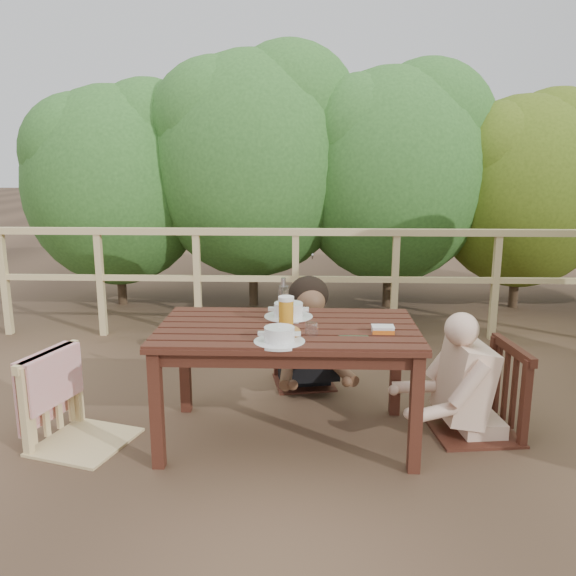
{
  "coord_description": "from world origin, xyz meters",
  "views": [
    {
      "loc": [
        0.11,
        -3.17,
        1.62
      ],
      "look_at": [
        0.0,
        0.05,
        0.9
      ],
      "focal_mm": 36.25,
      "sensor_mm": 36.0,
      "label": 1
    }
  ],
  "objects_px": {
    "table": "(288,384)",
    "soup_near": "(279,335)",
    "woman": "(304,299)",
    "soup_far": "(289,311)",
    "chair_far": "(304,329)",
    "butter_tub": "(383,331)",
    "diner_right": "(483,334)",
    "beer_glass": "(286,311)",
    "tumbler": "(311,330)",
    "chair_right": "(477,351)",
    "bottle": "(283,298)",
    "bread_roll": "(289,332)",
    "chair_left": "(79,361)"
  },
  "relations": [
    {
      "from": "table",
      "to": "soup_near",
      "type": "bearing_deg",
      "value": -96.54
    },
    {
      "from": "woman",
      "to": "soup_near",
      "type": "distance_m",
      "value": 1.18
    },
    {
      "from": "table",
      "to": "woman",
      "type": "height_order",
      "value": "woman"
    },
    {
      "from": "soup_near",
      "to": "soup_far",
      "type": "relative_size",
      "value": 0.92
    },
    {
      "from": "chair_far",
      "to": "butter_tub",
      "type": "relative_size",
      "value": 6.93
    },
    {
      "from": "table",
      "to": "soup_far",
      "type": "relative_size",
      "value": 5.02
    },
    {
      "from": "woman",
      "to": "diner_right",
      "type": "height_order",
      "value": "woman"
    },
    {
      "from": "table",
      "to": "woman",
      "type": "bearing_deg",
      "value": 84.25
    },
    {
      "from": "beer_glass",
      "to": "tumbler",
      "type": "xyz_separation_m",
      "value": [
        0.14,
        -0.21,
        -0.05
      ]
    },
    {
      "from": "chair_right",
      "to": "tumbler",
      "type": "height_order",
      "value": "chair_right"
    },
    {
      "from": "table",
      "to": "butter_tub",
      "type": "distance_m",
      "value": 0.65
    },
    {
      "from": "chair_far",
      "to": "bottle",
      "type": "xyz_separation_m",
      "value": [
        -0.12,
        -0.67,
        0.38
      ]
    },
    {
      "from": "chair_right",
      "to": "bread_roll",
      "type": "bearing_deg",
      "value": -80.14
    },
    {
      "from": "chair_left",
      "to": "woman",
      "type": "relative_size",
      "value": 0.8
    },
    {
      "from": "chair_right",
      "to": "soup_far",
      "type": "distance_m",
      "value": 1.14
    },
    {
      "from": "diner_right",
      "to": "soup_far",
      "type": "distance_m",
      "value": 1.15
    },
    {
      "from": "chair_right",
      "to": "tumbler",
      "type": "distance_m",
      "value": 1.05
    },
    {
      "from": "woman",
      "to": "bread_roll",
      "type": "height_order",
      "value": "woman"
    },
    {
      "from": "chair_far",
      "to": "tumbler",
      "type": "relative_size",
      "value": 10.4
    },
    {
      "from": "soup_far",
      "to": "bottle",
      "type": "bearing_deg",
      "value": -165.85
    },
    {
      "from": "soup_near",
      "to": "bottle",
      "type": "bearing_deg",
      "value": 89.93
    },
    {
      "from": "chair_right",
      "to": "diner_right",
      "type": "xyz_separation_m",
      "value": [
        0.03,
        0.0,
        0.1
      ]
    },
    {
      "from": "bottle",
      "to": "bread_roll",
      "type": "bearing_deg",
      "value": -82.98
    },
    {
      "from": "diner_right",
      "to": "tumbler",
      "type": "relative_size",
      "value": 15.19
    },
    {
      "from": "soup_far",
      "to": "tumbler",
      "type": "bearing_deg",
      "value": -69.86
    },
    {
      "from": "diner_right",
      "to": "bread_roll",
      "type": "height_order",
      "value": "diner_right"
    },
    {
      "from": "soup_far",
      "to": "beer_glass",
      "type": "xyz_separation_m",
      "value": [
        -0.01,
        -0.16,
        0.04
      ]
    },
    {
      "from": "soup_near",
      "to": "bottle",
      "type": "relative_size",
      "value": 1.06
    },
    {
      "from": "table",
      "to": "chair_far",
      "type": "bearing_deg",
      "value": 84.12
    },
    {
      "from": "chair_far",
      "to": "butter_tub",
      "type": "height_order",
      "value": "chair_far"
    },
    {
      "from": "soup_near",
      "to": "beer_glass",
      "type": "distance_m",
      "value": 0.33
    },
    {
      "from": "woman",
      "to": "butter_tub",
      "type": "xyz_separation_m",
      "value": [
        0.43,
        -1.0,
        0.07
      ]
    },
    {
      "from": "diner_right",
      "to": "tumbler",
      "type": "xyz_separation_m",
      "value": [
        -1.01,
        -0.3,
        0.1
      ]
    },
    {
      "from": "chair_left",
      "to": "tumbler",
      "type": "relative_size",
      "value": 12.44
    },
    {
      "from": "chair_left",
      "to": "butter_tub",
      "type": "bearing_deg",
      "value": -73.58
    },
    {
      "from": "table",
      "to": "diner_right",
      "type": "xyz_separation_m",
      "value": [
        1.14,
        0.13,
        0.27
      ]
    },
    {
      "from": "diner_right",
      "to": "beer_glass",
      "type": "xyz_separation_m",
      "value": [
        -1.16,
        -0.09,
        0.15
      ]
    },
    {
      "from": "soup_far",
      "to": "bread_roll",
      "type": "xyz_separation_m",
      "value": [
        0.02,
        -0.4,
        -0.01
      ]
    },
    {
      "from": "soup_near",
      "to": "soup_far",
      "type": "height_order",
      "value": "soup_far"
    },
    {
      "from": "chair_left",
      "to": "bottle",
      "type": "relative_size",
      "value": 3.98
    },
    {
      "from": "chair_far",
      "to": "woman",
      "type": "distance_m",
      "value": 0.21
    },
    {
      "from": "chair_left",
      "to": "beer_glass",
      "type": "xyz_separation_m",
      "value": [
        1.16,
        0.15,
        0.26
      ]
    },
    {
      "from": "woman",
      "to": "soup_far",
      "type": "relative_size",
      "value": 4.33
    },
    {
      "from": "diner_right",
      "to": "bread_roll",
      "type": "relative_size",
      "value": 9.85
    },
    {
      "from": "woman",
      "to": "diner_right",
      "type": "distance_m",
      "value": 1.3
    },
    {
      "from": "chair_left",
      "to": "chair_right",
      "type": "height_order",
      "value": "chair_right"
    },
    {
      "from": "table",
      "to": "bread_roll",
      "type": "bearing_deg",
      "value": -85.46
    },
    {
      "from": "tumbler",
      "to": "soup_near",
      "type": "bearing_deg",
      "value": -144.99
    },
    {
      "from": "table",
      "to": "chair_right",
      "type": "distance_m",
      "value": 1.14
    },
    {
      "from": "beer_glass",
      "to": "tumbler",
      "type": "height_order",
      "value": "beer_glass"
    }
  ]
}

